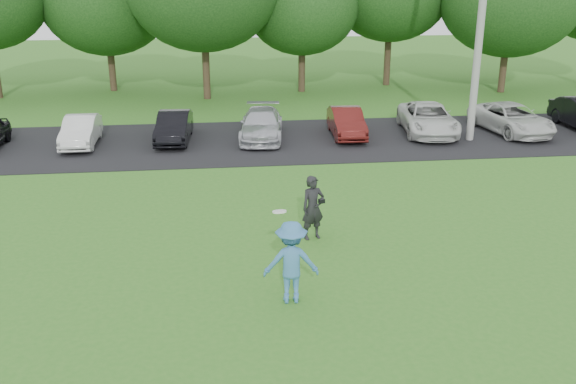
# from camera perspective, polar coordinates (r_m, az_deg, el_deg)

# --- Properties ---
(ground) EXTENTS (100.00, 100.00, 0.00)m
(ground) POSITION_cam_1_polar(r_m,az_deg,el_deg) (12.63, 1.87, -10.91)
(ground) COLOR #327320
(ground) RESTS_ON ground
(parking_lot) EXTENTS (32.00, 6.50, 0.03)m
(parking_lot) POSITION_cam_1_polar(r_m,az_deg,el_deg) (24.66, -2.56, 4.55)
(parking_lot) COLOR black
(parking_lot) RESTS_ON ground
(frisbee_player) EXTENTS (1.13, 0.69, 2.02)m
(frisbee_player) POSITION_cam_1_polar(r_m,az_deg,el_deg) (12.74, 0.29, -6.25)
(frisbee_player) COLOR teal
(frisbee_player) RESTS_ON ground
(camera_bystander) EXTENTS (0.67, 0.54, 1.61)m
(camera_bystander) POSITION_cam_1_polar(r_m,az_deg,el_deg) (15.65, 2.24, -1.41)
(camera_bystander) COLOR black
(camera_bystander) RESTS_ON ground
(parked_cars) EXTENTS (28.05, 4.64, 1.25)m
(parked_cars) POSITION_cam_1_polar(r_m,az_deg,el_deg) (24.97, 2.48, 6.12)
(parked_cars) COLOR #5B5D63
(parked_cars) RESTS_ON parking_lot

